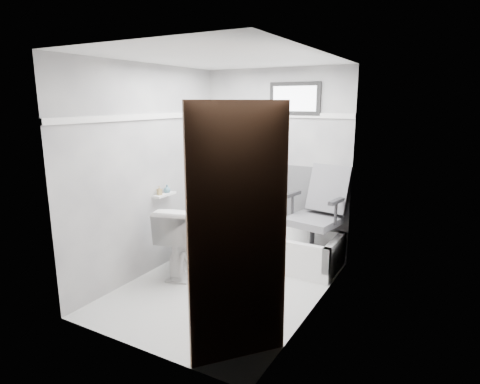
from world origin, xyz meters
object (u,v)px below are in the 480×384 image
Objects in this scene: office_chair at (313,214)px; soap_bottle_a at (159,190)px; bathtub at (278,246)px; toilet at (184,239)px; door at (249,256)px; soap_bottle_b at (167,189)px.

office_chair is 1.83m from soap_bottle_a.
toilet is at bearing -136.39° from bathtub.
soap_bottle_a is at bearing -10.66° from toilet.
office_chair is at bearing 98.31° from door.
soap_bottle_a is (-1.92, 1.37, -0.03)m from door.
soap_bottle_b is (-1.17, -0.70, 0.75)m from bathtub.
bathtub is 1.56m from soap_bottle_b.
bathtub is at bearing 35.67° from soap_bottle_a.
door is at bearing 122.81° from toilet.
office_chair is 10.15× the size of soap_bottle_a.
soap_bottle_a is at bearing -90.11° from soap_bottle_b.
office_chair is at bearing 24.42° from soap_bottle_b.
door reaches higher than toilet.
soap_bottle_a is at bearing -144.33° from bathtub.
office_chair is at bearing -162.80° from toilet.
toilet reaches higher than bathtub.
soap_bottle_b is (0.00, 0.14, -0.01)m from soap_bottle_a.
door reaches higher than office_chair.
door is at bearing -35.51° from soap_bottle_a.
toilet is 2.21m from door.
door is (0.75, -2.21, 0.79)m from bathtub.
soap_bottle_a reaches higher than bathtub.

